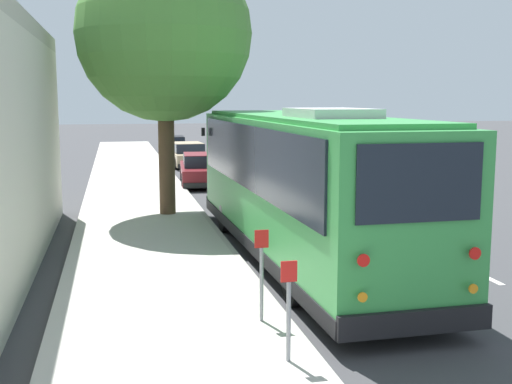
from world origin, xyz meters
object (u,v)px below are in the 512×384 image
(parked_sedan_maroon, at_px, (201,170))
(sign_post_far, at_px, (262,274))
(sign_post_near, at_px, (289,310))
(shuttle_bus, at_px, (299,178))
(street_tree, at_px, (164,22))
(parked_sedan_black, at_px, (173,147))
(parked_sedan_tan, at_px, (187,155))

(parked_sedan_maroon, xyz_separation_m, sign_post_far, (-17.25, 1.34, 0.29))
(parked_sedan_maroon, height_order, sign_post_near, sign_post_near)
(shuttle_bus, relative_size, sign_post_near, 8.39)
(parked_sedan_maroon, relative_size, street_tree, 0.55)
(sign_post_near, distance_m, sign_post_far, 1.59)
(shuttle_bus, relative_size, sign_post_far, 7.88)
(sign_post_far, bearing_deg, parked_sedan_black, -2.52)
(parked_sedan_maroon, xyz_separation_m, sign_post_near, (-18.84, 1.34, 0.25))
(shuttle_bus, relative_size, parked_sedan_maroon, 2.39)
(shuttle_bus, bearing_deg, parked_sedan_tan, -0.44)
(parked_sedan_tan, height_order, sign_post_far, sign_post_far)
(shuttle_bus, distance_m, sign_post_near, 6.18)
(shuttle_bus, bearing_deg, street_tree, 22.24)
(street_tree, distance_m, sign_post_near, 12.60)
(parked_sedan_tan, distance_m, street_tree, 15.68)
(parked_sedan_tan, relative_size, sign_post_far, 3.22)
(shuttle_bus, xyz_separation_m, parked_sedan_black, (26.25, 0.48, -1.24))
(shuttle_bus, bearing_deg, parked_sedan_black, 0.01)
(shuttle_bus, bearing_deg, sign_post_near, 161.55)
(parked_sedan_black, bearing_deg, shuttle_bus, -176.64)
(street_tree, xyz_separation_m, sign_post_far, (-9.98, -0.65, -4.91))
(parked_sedan_black, bearing_deg, sign_post_near, 179.91)
(parked_sedan_maroon, distance_m, parked_sedan_tan, 7.35)
(parked_sedan_black, height_order, street_tree, street_tree)
(street_tree, distance_m, sign_post_far, 11.14)
(sign_post_far, bearing_deg, shuttle_bus, -23.34)
(parked_sedan_maroon, height_order, parked_sedan_black, parked_sedan_maroon)
(sign_post_far, bearing_deg, street_tree, 3.73)
(shuttle_bus, xyz_separation_m, street_tree, (5.75, 2.48, 3.98))
(parked_sedan_tan, xyz_separation_m, sign_post_near, (-26.19, 1.61, 0.26))
(sign_post_far, bearing_deg, sign_post_near, 180.00)
(parked_sedan_black, relative_size, street_tree, 0.53)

